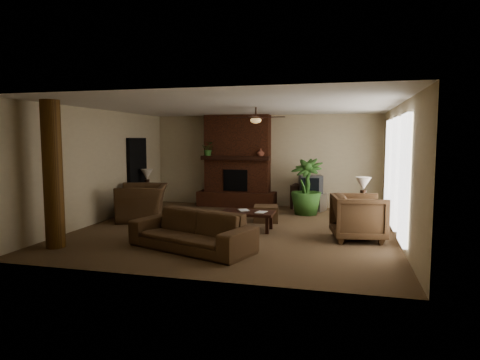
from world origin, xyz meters
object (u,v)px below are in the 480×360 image
(lamp_left, at_px, (147,176))
(coffee_table, at_px, (248,214))
(log_column, at_px, (53,175))
(floor_plant, at_px, (306,199))
(side_table_left, at_px, (147,201))
(lamp_right, at_px, (363,186))
(tv_stand, at_px, (310,201))
(side_table_right, at_px, (360,217))
(armchair_left, at_px, (143,196))
(sofa, at_px, (191,224))
(armchair_right, at_px, (358,215))
(floor_vase, at_px, (296,194))
(ottoman, at_px, (266,214))

(lamp_left, bearing_deg, coffee_table, -28.69)
(log_column, distance_m, floor_plant, 6.46)
(side_table_left, bearing_deg, lamp_right, -9.92)
(lamp_left, bearing_deg, lamp_right, -9.98)
(coffee_table, bearing_deg, tv_stand, 69.19)
(coffee_table, xyz_separation_m, lamp_right, (2.55, 0.83, 0.63))
(floor_plant, bearing_deg, log_column, -132.99)
(coffee_table, relative_size, side_table_left, 2.18)
(lamp_right, bearing_deg, side_table_right, -150.01)
(coffee_table, xyz_separation_m, tv_stand, (1.16, 3.06, -0.12))
(armchair_left, distance_m, side_table_left, 1.44)
(floor_plant, relative_size, lamp_left, 2.36)
(sofa, relative_size, side_table_left, 4.42)
(armchair_right, relative_size, tv_stand, 1.22)
(side_table_right, bearing_deg, log_column, -151.25)
(sofa, bearing_deg, floor_plant, 87.06)
(floor_vase, relative_size, lamp_left, 1.18)
(ottoman, xyz_separation_m, floor_plant, (0.89, 1.25, 0.23))
(floor_plant, bearing_deg, ottoman, -125.44)
(tv_stand, relative_size, floor_plant, 0.55)
(lamp_right, bearing_deg, sofa, -140.02)
(armchair_left, bearing_deg, side_table_right, 72.38)
(armchair_right, bearing_deg, tv_stand, 10.51)
(floor_plant, bearing_deg, side_table_right, -47.99)
(sofa, xyz_separation_m, lamp_left, (-2.79, 3.74, 0.53))
(ottoman, height_order, side_table_right, side_table_right)
(coffee_table, bearing_deg, lamp_right, 18.04)
(log_column, xyz_separation_m, ottoman, (3.47, 3.42, -1.20))
(coffee_table, height_order, lamp_left, lamp_left)
(coffee_table, distance_m, lamp_right, 2.75)
(floor_plant, bearing_deg, armchair_right, -63.88)
(coffee_table, height_order, floor_vase, floor_vase)
(log_column, height_order, lamp_left, log_column)
(armchair_left, relative_size, side_table_right, 2.50)
(lamp_left, bearing_deg, armchair_left, -67.81)
(coffee_table, distance_m, lamp_left, 3.97)
(sofa, xyz_separation_m, armchair_right, (3.07, 1.53, 0.04))
(floor_plant, xyz_separation_m, side_table_right, (1.38, -1.53, -0.15))
(armchair_left, height_order, lamp_left, same)
(side_table_right, bearing_deg, tv_stand, 120.36)
(side_table_left, relative_size, side_table_right, 1.00)
(armchair_left, relative_size, tv_stand, 1.62)
(coffee_table, relative_size, floor_plant, 0.78)
(floor_plant, distance_m, lamp_right, 2.15)
(floor_plant, bearing_deg, sofa, -112.93)
(coffee_table, height_order, lamp_right, lamp_right)
(lamp_right, bearing_deg, armchair_left, -177.34)
(tv_stand, bearing_deg, floor_vase, -176.21)
(tv_stand, bearing_deg, armchair_right, -48.93)
(armchair_left, xyz_separation_m, coffee_table, (2.91, -0.58, -0.23))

